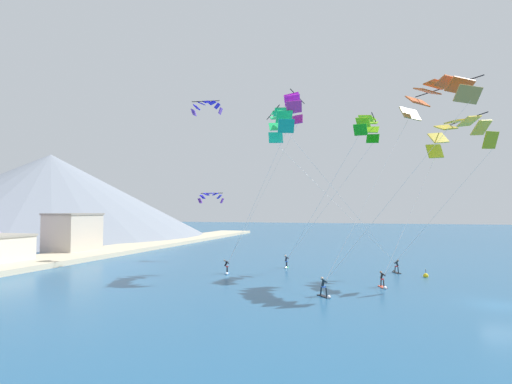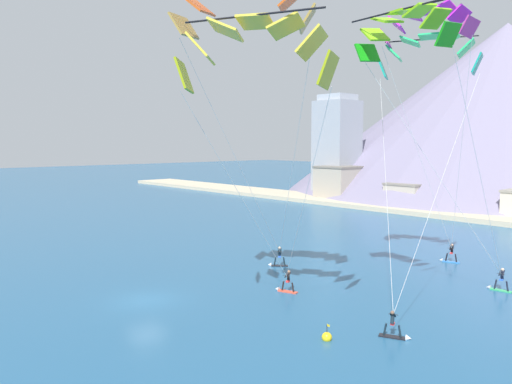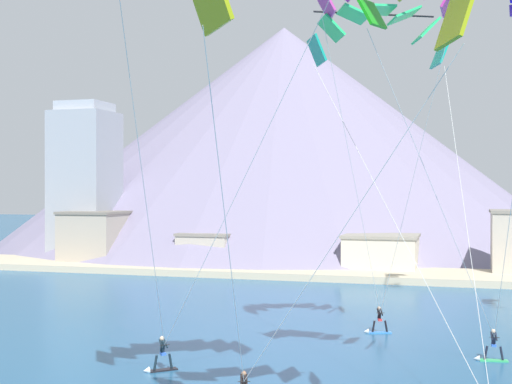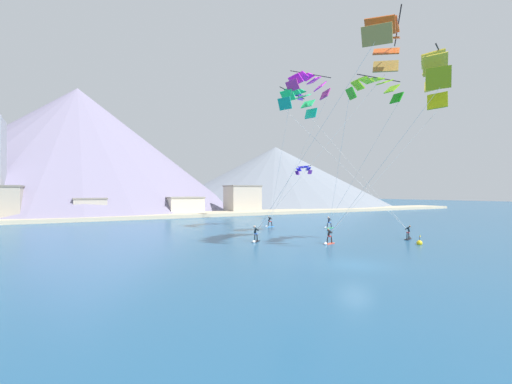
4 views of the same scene
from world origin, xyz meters
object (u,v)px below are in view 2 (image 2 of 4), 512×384
at_px(parafoil_kite_near_trail, 404,28).
at_px(race_marker_buoy, 327,337).
at_px(kitesurfer_mid_center, 397,330).
at_px(kitesurfer_far_left, 285,286).
at_px(kitesurfer_near_trail, 498,283).
at_px(parafoil_kite_far_left, 255,46).
at_px(kitesurfer_far_right, 277,260).
at_px(parafoil_kite_mid_center, 429,51).
at_px(kitesurfer_near_lead, 449,256).
at_px(parafoil_kite_near_lead, 427,21).
at_px(parafoil_kite_far_right, 243,4).

xyz_separation_m(parafoil_kite_near_trail, race_marker_buoy, (-0.44, -6.03, -17.19)).
xyz_separation_m(kitesurfer_mid_center, kitesurfer_far_left, (-10.17, 1.61, -0.00)).
relative_size(kitesurfer_near_trail, parafoil_kite_far_left, 0.11).
bearing_deg(kitesurfer_far_right, parafoil_kite_mid_center, 31.67).
bearing_deg(kitesurfer_far_left, parafoil_kite_far_left, -55.20).
bearing_deg(parafoil_kite_far_left, kitesurfer_far_right, 131.39).
relative_size(kitesurfer_near_lead, kitesurfer_far_right, 1.00).
bearing_deg(kitesurfer_far_right, parafoil_kite_near_trail, -13.92).
bearing_deg(race_marker_buoy, kitesurfer_near_lead, 100.85).
height_order(parafoil_kite_near_lead, parafoil_kite_near_trail, parafoil_kite_near_lead).
bearing_deg(parafoil_kite_far_left, kitesurfer_near_trail, 76.37).
bearing_deg(kitesurfer_far_right, parafoil_kite_far_left, -48.61).
distance_m(parafoil_kite_mid_center, parafoil_kite_far_right, 16.72).
relative_size(kitesurfer_far_left, kitesurfer_far_right, 1.00).
relative_size(parafoil_kite_far_left, race_marker_buoy, 15.44).
height_order(kitesurfer_far_right, parafoil_kite_near_trail, parafoil_kite_near_trail).
bearing_deg(race_marker_buoy, parafoil_kite_far_left, -126.39).
bearing_deg(kitesurfer_near_lead, kitesurfer_mid_center, -70.79).
relative_size(parafoil_kite_near_trail, parafoil_kite_far_left, 1.09).
relative_size(kitesurfer_near_trail, kitesurfer_far_left, 1.00).
bearing_deg(kitesurfer_far_left, kitesurfer_mid_center, -9.02).
xyz_separation_m(kitesurfer_near_trail, parafoil_kite_near_trail, (-1.96, -10.34, 16.84)).
relative_size(kitesurfer_near_trail, parafoil_kite_mid_center, 0.10).
bearing_deg(parafoil_kite_far_right, parafoil_kite_near_lead, 77.76).
distance_m(kitesurfer_near_lead, parafoil_kite_near_trail, 23.69).
bearing_deg(parafoil_kite_far_left, kitesurfer_mid_center, 52.63).
relative_size(kitesurfer_far_right, parafoil_kite_near_lead, 0.09).
height_order(kitesurfer_near_trail, parafoil_kite_mid_center, parafoil_kite_mid_center).
xyz_separation_m(parafoil_kite_near_lead, parafoil_kite_far_left, (0.44, -17.53, -4.07)).
xyz_separation_m(kitesurfer_mid_center, kitesurfer_far_right, (-15.88, 6.45, 0.09)).
xyz_separation_m(kitesurfer_mid_center, parafoil_kite_far_right, (-8.45, -3.75, 18.37)).
bearing_deg(parafoil_kite_near_lead, race_marker_buoy, -79.06).
bearing_deg(kitesurfer_near_lead, parafoil_kite_far_right, -94.59).
height_order(kitesurfer_near_lead, kitesurfer_far_left, kitesurfer_near_lead).
bearing_deg(parafoil_kite_near_lead, parafoil_kite_near_trail, -68.88).
bearing_deg(parafoil_kite_far_left, parafoil_kite_near_lead, 91.44).
distance_m(kitesurfer_far_right, parafoil_kite_far_right, 22.21).
bearing_deg(kitesurfer_near_lead, parafoil_kite_near_trail, -73.75).
distance_m(kitesurfer_far_right, race_marker_buoy, 16.48).
relative_size(kitesurfer_far_left, parafoil_kite_far_left, 0.11).
height_order(kitesurfer_mid_center, parafoil_kite_far_left, parafoil_kite_far_left).
xyz_separation_m(kitesurfer_far_left, parafoil_kite_near_trail, (8.21, 1.38, 16.90)).
bearing_deg(kitesurfer_far_right, parafoil_kite_near_lead, 24.50).
height_order(kitesurfer_near_trail, kitesurfer_far_right, kitesurfer_far_right).
relative_size(kitesurfer_far_right, parafoil_kite_far_right, 0.10).
height_order(parafoil_kite_mid_center, race_marker_buoy, parafoil_kite_mid_center).
bearing_deg(kitesurfer_near_trail, parafoil_kite_near_lead, -158.78).
relative_size(kitesurfer_near_lead, kitesurfer_mid_center, 1.01).
height_order(kitesurfer_near_trail, parafoil_kite_near_lead, parafoil_kite_near_lead).
distance_m(kitesurfer_near_lead, kitesurfer_far_left, 17.74).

